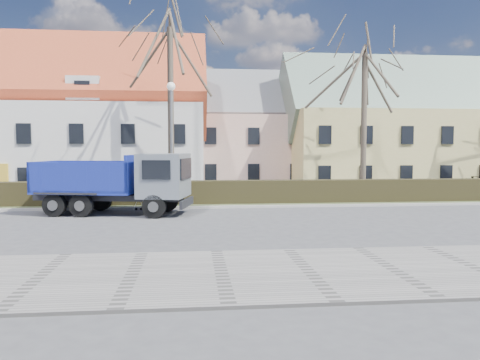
{
  "coord_description": "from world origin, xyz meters",
  "views": [
    {
      "loc": [
        -0.7,
        -20.05,
        3.23
      ],
      "look_at": [
        1.64,
        3.08,
        1.6
      ],
      "focal_mm": 35.0,
      "sensor_mm": 36.0,
      "label": 1
    }
  ],
  "objects": [
    {
      "name": "building_pink",
      "position": [
        4.0,
        20.0,
        4.0
      ],
      "size": [
        10.8,
        8.8,
        8.0
      ],
      "primitive_type": null,
      "color": "#CCA190",
      "rests_on": "ground"
    },
    {
      "name": "cart_frame",
      "position": [
        -3.66,
        4.16,
        0.27
      ],
      "size": [
        0.61,
        0.36,
        0.54
      ],
      "primitive_type": null,
      "rotation": [
        0.0,
        0.0,
        0.04
      ],
      "color": "silver",
      "rests_on": "ground"
    },
    {
      "name": "sidewalk_near",
      "position": [
        0.0,
        -8.5,
        0.04
      ],
      "size": [
        80.0,
        5.0,
        0.08
      ],
      "primitive_type": "cube",
      "color": "gray",
      "rests_on": "ground"
    },
    {
      "name": "dump_truck",
      "position": [
        -4.77,
        2.99,
        1.52
      ],
      "size": [
        8.0,
        4.31,
        3.03
      ],
      "primitive_type": null,
      "rotation": [
        0.0,
        0.0,
        -0.21
      ],
      "color": "navy",
      "rests_on": "ground"
    },
    {
      "name": "hedge",
      "position": [
        0.0,
        6.0,
        0.65
      ],
      "size": [
        60.0,
        0.9,
        1.3
      ],
      "primitive_type": "cube",
      "color": "black",
      "rests_on": "ground"
    },
    {
      "name": "building_yellow",
      "position": [
        16.0,
        17.0,
        4.25
      ],
      "size": [
        18.8,
        10.8,
        8.5
      ],
      "primitive_type": null,
      "color": "#CBBC6F",
      "rests_on": "ground"
    },
    {
      "name": "grass_strip",
      "position": [
        0.0,
        6.2,
        0.05
      ],
      "size": [
        80.0,
        3.0,
        0.1
      ],
      "primitive_type": "cube",
      "color": "#414B2A",
      "rests_on": "ground"
    },
    {
      "name": "tree_1",
      "position": [
        -2.0,
        8.5,
        6.33
      ],
      "size": [
        9.2,
        9.2,
        12.65
      ],
      "primitive_type": null,
      "color": "#4B4034",
      "rests_on": "ground"
    },
    {
      "name": "tree_2",
      "position": [
        10.0,
        8.5,
        5.5
      ],
      "size": [
        8.0,
        8.0,
        11.0
      ],
      "primitive_type": null,
      "color": "#4B4034",
      "rests_on": "ground"
    },
    {
      "name": "ground",
      "position": [
        0.0,
        0.0,
        0.0
      ],
      "size": [
        120.0,
        120.0,
        0.0
      ],
      "primitive_type": "plane",
      "color": "#454548"
    },
    {
      "name": "building_white",
      "position": [
        -13.0,
        16.0,
        4.75
      ],
      "size": [
        26.8,
        10.8,
        9.5
      ],
      "primitive_type": null,
      "color": "silver",
      "rests_on": "ground"
    },
    {
      "name": "streetlight",
      "position": [
        -1.9,
        7.0,
        3.5
      ],
      "size": [
        0.55,
        0.55,
        7.01
      ],
      "primitive_type": null,
      "color": "gray",
      "rests_on": "ground"
    },
    {
      "name": "curb_far",
      "position": [
        0.0,
        4.6,
        0.06
      ],
      "size": [
        80.0,
        0.3,
        0.12
      ],
      "primitive_type": "cube",
      "color": "#9E9A92",
      "rests_on": "ground"
    },
    {
      "name": "parked_car_a",
      "position": [
        -9.24,
        10.88,
        0.58
      ],
      "size": [
        3.66,
        2.24,
        1.16
      ],
      "primitive_type": "imported",
      "rotation": [
        0.0,
        0.0,
        1.84
      ],
      "color": "black",
      "rests_on": "ground"
    }
  ]
}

